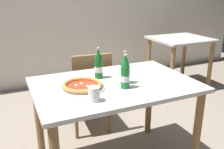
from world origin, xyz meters
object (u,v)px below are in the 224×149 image
(dining_table_main, at_px, (115,97))
(dining_table_background, at_px, (180,49))
(beer_bottle_center, at_px, (125,74))
(chair_behind_table, at_px, (90,88))
(paper_cup, at_px, (94,94))
(beer_bottle_right, at_px, (125,70))
(beer_bottle_left, at_px, (99,65))
(napkin_with_cutlery, at_px, (178,86))
(pizza_margherita_near, at_px, (82,86))

(dining_table_main, bearing_deg, dining_table_background, 37.57)
(dining_table_main, xyz_separation_m, beer_bottle_center, (0.02, -0.12, 0.22))
(chair_behind_table, relative_size, beer_bottle_center, 3.44)
(chair_behind_table, bearing_deg, paper_cup, 77.18)
(dining_table_main, height_order, beer_bottle_right, beer_bottle_right)
(beer_bottle_left, xyz_separation_m, napkin_with_cutlery, (0.46, -0.40, -0.10))
(pizza_margherita_near, relative_size, beer_bottle_center, 1.27)
(pizza_margherita_near, bearing_deg, napkin_with_cutlery, -20.19)
(dining_table_main, bearing_deg, beer_bottle_center, -78.80)
(napkin_with_cutlery, bearing_deg, dining_table_background, 50.49)
(pizza_margherita_near, xyz_separation_m, paper_cup, (0.00, -0.23, 0.03))
(beer_bottle_left, distance_m, paper_cup, 0.44)
(chair_behind_table, bearing_deg, pizza_margherita_near, 71.22)
(dining_table_background, xyz_separation_m, beer_bottle_left, (-1.70, -1.11, 0.26))
(pizza_margherita_near, bearing_deg, dining_table_background, 33.88)
(dining_table_background, distance_m, beer_bottle_left, 2.05)
(chair_behind_table, bearing_deg, beer_bottle_right, 99.13)
(beer_bottle_right, xyz_separation_m, napkin_with_cutlery, (0.33, -0.21, -0.10))
(beer_bottle_right, xyz_separation_m, paper_cup, (-0.32, -0.20, -0.06))
(beer_bottle_left, height_order, napkin_with_cutlery, beer_bottle_left)
(dining_table_main, height_order, paper_cup, paper_cup)
(pizza_margherita_near, height_order, beer_bottle_left, beer_bottle_left)
(beer_bottle_left, bearing_deg, dining_table_background, 33.01)
(beer_bottle_left, distance_m, beer_bottle_right, 0.23)
(napkin_with_cutlery, relative_size, paper_cup, 2.37)
(beer_bottle_right, distance_m, paper_cup, 0.38)
(paper_cup, bearing_deg, dining_table_background, 38.42)
(dining_table_main, distance_m, dining_table_background, 2.06)
(dining_table_main, relative_size, chair_behind_table, 1.41)
(dining_table_main, xyz_separation_m, napkin_with_cutlery, (0.39, -0.25, 0.12))
(pizza_margherita_near, xyz_separation_m, beer_bottle_right, (0.32, -0.03, 0.08))
(beer_bottle_right, bearing_deg, beer_bottle_left, 124.70)
(pizza_margherita_near, relative_size, paper_cup, 3.29)
(beer_bottle_center, bearing_deg, pizza_margherita_near, 158.85)
(paper_cup, bearing_deg, napkin_with_cutlery, -1.02)
(beer_bottle_center, distance_m, napkin_with_cutlery, 0.40)
(beer_bottle_left, bearing_deg, napkin_with_cutlery, -41.14)
(beer_bottle_center, bearing_deg, napkin_with_cutlery, -19.45)
(chair_behind_table, bearing_deg, dining_table_main, 93.59)
(dining_table_main, relative_size, beer_bottle_left, 4.86)
(chair_behind_table, height_order, beer_bottle_center, beer_bottle_center)
(beer_bottle_center, bearing_deg, chair_behind_table, 91.45)
(beer_bottle_left, height_order, paper_cup, beer_bottle_left)
(beer_bottle_right, bearing_deg, paper_cup, -147.68)
(paper_cup, bearing_deg, dining_table_main, 43.46)
(dining_table_main, bearing_deg, napkin_with_cutlery, -32.75)
(chair_behind_table, height_order, napkin_with_cutlery, chair_behind_table)
(dining_table_background, relative_size, beer_bottle_center, 3.24)
(dining_table_main, relative_size, dining_table_background, 1.50)
(dining_table_background, xyz_separation_m, paper_cup, (-1.89, -1.50, 0.21))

